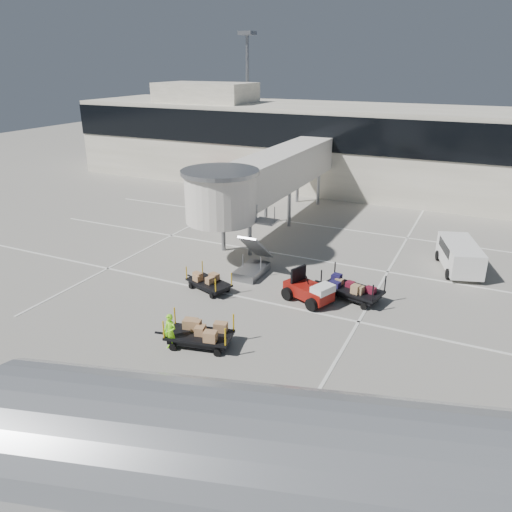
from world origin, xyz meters
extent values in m
plane|color=#9C978B|center=(0.00, 0.00, 0.00)|extent=(140.00, 140.00, 0.00)
cube|color=white|center=(0.00, 2.00, 0.01)|extent=(40.00, 0.15, 0.02)
cube|color=white|center=(0.00, 9.00, 0.01)|extent=(40.00, 0.15, 0.02)
cube|color=white|center=(0.00, 16.00, 0.01)|extent=(40.00, 0.15, 0.02)
cube|color=white|center=(6.00, 10.00, 0.01)|extent=(0.15, 30.00, 0.02)
cube|color=white|center=(-10.00, 10.00, 0.01)|extent=(0.15, 30.00, 0.02)
cube|color=#EFE7CE|center=(0.00, 30.00, 4.00)|extent=(64.00, 12.00, 8.00)
cube|color=black|center=(0.00, 23.95, 6.00)|extent=(64.00, 0.12, 3.20)
cube|color=#EFE7CE|center=(-18.00, 28.00, 9.00)|extent=(10.00, 6.00, 2.00)
cylinder|color=gray|center=(-16.00, 34.00, 7.50)|extent=(0.36, 0.36, 15.00)
cube|color=gray|center=(-16.00, 34.00, 15.00)|extent=(1.60, 1.60, 0.40)
cube|color=white|center=(-4.00, 15.00, 4.30)|extent=(3.00, 18.00, 2.80)
cylinder|color=white|center=(-4.00, 6.00, 4.30)|extent=(4.40, 4.40, 3.00)
cylinder|color=gray|center=(-4.00, 6.00, 5.90)|extent=(4.80, 4.80, 0.25)
cylinder|color=gray|center=(-5.00, 8.00, 1.45)|extent=(0.28, 0.28, 2.90)
cylinder|color=gray|center=(-3.00, 8.00, 1.45)|extent=(0.28, 0.28, 2.90)
cylinder|color=gray|center=(-5.00, 15.00, 1.45)|extent=(0.28, 0.28, 2.90)
cylinder|color=gray|center=(-3.00, 15.00, 1.45)|extent=(0.28, 0.28, 2.90)
cylinder|color=gray|center=(-5.00, 22.00, 1.45)|extent=(0.28, 0.28, 2.90)
cylinder|color=gray|center=(-3.00, 22.00, 1.45)|extent=(0.28, 0.28, 2.90)
cube|color=gray|center=(-1.40, 5.00, 0.25)|extent=(1.40, 2.60, 0.50)
cube|color=gray|center=(-1.40, 5.60, 1.60)|extent=(1.20, 2.60, 2.06)
cube|color=gray|center=(-1.40, 7.00, 2.85)|extent=(1.40, 1.20, 0.12)
cube|color=maroon|center=(2.91, 3.13, 0.61)|extent=(2.93, 2.17, 0.66)
cube|color=white|center=(3.83, 2.75, 1.05)|extent=(1.17, 1.41, 0.39)
cube|color=black|center=(2.20, 3.42, 1.27)|extent=(0.54, 1.07, 0.99)
cylinder|color=black|center=(1.83, 2.80, 0.35)|extent=(0.76, 0.52, 0.71)
cylinder|color=black|center=(2.37, 4.12, 0.35)|extent=(0.76, 0.52, 0.71)
cylinder|color=black|center=(3.46, 2.13, 0.35)|extent=(0.76, 0.52, 0.71)
cylinder|color=black|center=(4.00, 3.46, 0.35)|extent=(0.76, 0.52, 0.71)
cube|color=black|center=(4.98, 4.38, 0.59)|extent=(3.50, 2.31, 0.13)
cube|color=black|center=(4.98, 4.38, 0.40)|extent=(3.13, 2.00, 0.27)
cube|color=black|center=(3.05, 4.84, 0.43)|extent=(0.75, 0.26, 0.09)
cylinder|color=black|center=(3.72, 3.94, 0.18)|extent=(0.39, 0.23, 0.36)
cylinder|color=black|center=(4.05, 5.35, 0.18)|extent=(0.39, 0.23, 0.36)
cylinder|color=black|center=(5.90, 3.42, 0.18)|extent=(0.39, 0.23, 0.36)
cylinder|color=black|center=(6.24, 4.82, 0.18)|extent=(0.39, 0.23, 0.36)
cylinder|color=black|center=(3.31, 4.04, 1.07)|extent=(0.08, 0.08, 0.96)
cylinder|color=black|center=(3.65, 5.44, 1.07)|extent=(0.08, 0.08, 0.96)
cylinder|color=black|center=(6.31, 3.32, 1.07)|extent=(0.08, 0.08, 0.96)
cylinder|color=black|center=(6.65, 4.72, 1.07)|extent=(0.08, 0.08, 0.96)
cube|color=#A17F57|center=(5.54, 3.90, 0.89)|extent=(0.46, 0.43, 0.47)
cube|color=#515156|center=(5.07, 3.90, 0.88)|extent=(0.64, 0.53, 0.46)
cube|color=#A17F57|center=(5.59, 4.41, 0.87)|extent=(0.57, 0.50, 0.44)
cube|color=#A17F57|center=(3.75, 4.15, 0.85)|extent=(0.44, 0.39, 0.40)
cube|color=maroon|center=(4.00, 4.78, 0.85)|extent=(0.60, 0.40, 0.39)
cube|color=#1A1543|center=(5.35, 4.30, 0.80)|extent=(0.51, 0.51, 0.30)
cube|color=#515156|center=(4.00, 4.58, 0.89)|extent=(0.48, 0.50, 0.47)
cube|color=#515156|center=(5.05, 4.79, 0.88)|extent=(0.49, 0.40, 0.44)
cube|color=black|center=(-0.01, -3.30, 0.55)|extent=(3.23, 2.10, 0.12)
cube|color=black|center=(-0.01, -3.30, 0.37)|extent=(2.89, 1.82, 0.25)
cube|color=black|center=(-1.81, -3.69, 0.40)|extent=(0.70, 0.23, 0.08)
cylinder|color=black|center=(-0.89, -4.18, 0.17)|extent=(0.36, 0.21, 0.34)
cylinder|color=black|center=(-1.18, -2.87, 0.17)|extent=(0.36, 0.21, 0.34)
cylinder|color=black|center=(1.15, -3.73, 0.17)|extent=(0.36, 0.21, 0.34)
cylinder|color=black|center=(0.86, -2.42, 0.17)|extent=(0.36, 0.21, 0.34)
cylinder|color=#E5AC0C|center=(-1.27, -4.26, 0.99)|extent=(0.07, 0.07, 0.89)
cylinder|color=#E5AC0C|center=(-1.56, -2.95, 0.99)|extent=(0.07, 0.07, 0.89)
cylinder|color=#E5AC0C|center=(1.53, -3.64, 0.99)|extent=(0.07, 0.07, 0.89)
cylinder|color=#E5AC0C|center=(1.24, -2.33, 0.99)|extent=(0.07, 0.07, 0.89)
cube|color=tan|center=(-0.40, -3.72, 0.83)|extent=(0.67, 0.65, 0.44)
cube|color=tan|center=(-0.90, -3.80, 0.86)|extent=(0.54, 0.58, 0.50)
cube|color=tan|center=(0.37, -3.01, 0.84)|extent=(0.53, 0.54, 0.47)
cube|color=tan|center=(-0.40, -3.27, 0.78)|extent=(0.56, 0.54, 0.35)
cube|color=tan|center=(-0.50, -3.26, 0.78)|extent=(0.51, 0.53, 0.35)
cube|color=black|center=(-2.64, 2.01, 0.48)|extent=(2.89, 2.08, 0.10)
cube|color=black|center=(-2.64, 2.01, 0.32)|extent=(2.58, 1.81, 0.22)
cube|color=black|center=(-4.17, 2.53, 0.35)|extent=(0.60, 0.26, 0.07)
cylinder|color=black|center=(-3.70, 1.75, 0.15)|extent=(0.32, 0.21, 0.30)
cylinder|color=black|center=(-3.32, 2.86, 0.15)|extent=(0.32, 0.21, 0.30)
cylinder|color=black|center=(-1.97, 1.15, 0.15)|extent=(0.32, 0.21, 0.30)
cylinder|color=black|center=(-1.59, 2.26, 0.15)|extent=(0.32, 0.21, 0.30)
cylinder|color=#E5AC0C|center=(-4.02, 1.86, 0.87)|extent=(0.06, 0.06, 0.78)
cylinder|color=#E5AC0C|center=(-3.64, 2.97, 0.87)|extent=(0.06, 0.06, 0.78)
cylinder|color=#E5AC0C|center=(-1.65, 1.04, 0.87)|extent=(0.06, 0.06, 0.78)
cylinder|color=#E5AC0C|center=(-1.27, 2.15, 0.87)|extent=(0.06, 0.06, 0.78)
cube|color=tan|center=(-3.02, 2.49, 0.75)|extent=(0.57, 0.56, 0.44)
cube|color=tan|center=(-2.56, 1.73, 0.70)|extent=(0.49, 0.57, 0.34)
cube|color=tan|center=(-2.72, 1.95, 0.76)|extent=(0.55, 0.58, 0.46)
cube|color=tan|center=(-2.01, 2.02, 0.72)|extent=(0.48, 0.51, 0.37)
imported|color=#85F019|center=(-1.06, -4.08, 0.86)|extent=(0.65, 0.46, 1.72)
cube|color=white|center=(9.87, 11.20, 1.01)|extent=(3.18, 4.96, 1.49)
cube|color=white|center=(9.24, 13.16, 0.72)|extent=(1.85, 1.04, 0.86)
cube|color=black|center=(9.81, 11.38, 1.39)|extent=(2.67, 3.32, 0.59)
cylinder|color=black|center=(9.46, 9.46, 0.33)|extent=(0.42, 0.69, 0.65)
cylinder|color=black|center=(11.20, 10.01, 0.33)|extent=(0.42, 0.69, 0.65)
cylinder|color=black|center=(8.53, 12.39, 0.33)|extent=(0.42, 0.69, 0.65)
cylinder|color=black|center=(10.27, 12.94, 0.33)|extent=(0.42, 0.69, 0.65)
cube|color=maroon|center=(-13.44, 22.28, 0.76)|extent=(4.15, 2.61, 1.52)
cube|color=black|center=(-11.78, 21.81, 1.72)|extent=(1.32, 1.63, 0.54)
cylinder|color=black|center=(-15.00, 21.99, 0.30)|extent=(0.65, 0.41, 0.61)
cylinder|color=black|center=(-14.61, 23.35, 0.30)|extent=(0.65, 0.41, 0.61)
cylinder|color=black|center=(-12.27, 21.21, 0.30)|extent=(0.65, 0.41, 0.61)
cylinder|color=black|center=(-11.88, 22.58, 0.30)|extent=(0.65, 0.41, 0.61)
cylinder|color=#B3B5B8|center=(9.77, -11.63, 3.33)|extent=(18.33, 9.08, 4.45)
cube|color=#B3B5B8|center=(3.88, -13.28, 3.33)|extent=(11.54, 6.00, 0.39)
cylinder|color=#B3B5B8|center=(2.28, -13.73, 1.72)|extent=(3.90, 3.36, 2.56)
cube|color=#B3B5B8|center=(2.28, -13.73, 2.72)|extent=(0.93, 0.51, 1.22)
camera|label=1|loc=(10.81, -20.05, 12.19)|focal=35.00mm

